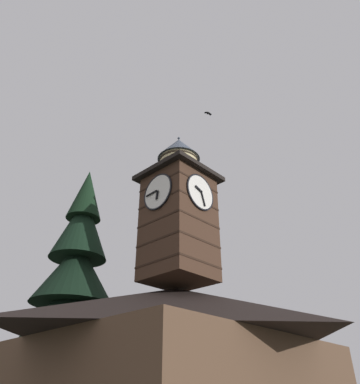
{
  "coord_description": "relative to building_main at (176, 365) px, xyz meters",
  "views": [
    {
      "loc": [
        15.24,
        12.6,
        2.25
      ],
      "look_at": [
        1.71,
        -0.36,
        12.88
      ],
      "focal_mm": 34.81,
      "sensor_mm": 36.0,
      "label": 1
    }
  ],
  "objects": [
    {
      "name": "flying_bird_low",
      "position": [
        0.53,
        3.05,
        13.33
      ],
      "size": [
        0.47,
        0.26,
        0.11
      ],
      "color": "black"
    },
    {
      "name": "moon",
      "position": [
        -15.95,
        -39.56,
        13.38
      ],
      "size": [
        2.4,
        2.4,
        2.4
      ],
      "color": "silver"
    },
    {
      "name": "flying_bird_high",
      "position": [
        -3.1,
        -1.94,
        14.52
      ],
      "size": [
        0.38,
        0.48,
        0.14
      ],
      "color": "black"
    },
    {
      "name": "pine_tree_behind",
      "position": [
        3.13,
        -4.89,
        2.59
      ],
      "size": [
        6.81,
        6.81,
        15.37
      ],
      "color": "#473323",
      "rests_on": "ground_plane"
    },
    {
      "name": "clock_tower",
      "position": [
        0.76,
        0.87,
        7.66
      ],
      "size": [
        3.78,
        3.78,
        8.99
      ],
      "color": "#422B1E",
      "rests_on": "building_main"
    },
    {
      "name": "building_main",
      "position": [
        0.0,
        0.0,
        0.0
      ],
      "size": [
        13.48,
        12.15,
        7.42
      ],
      "color": "brown",
      "rests_on": "ground_plane"
    }
  ]
}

